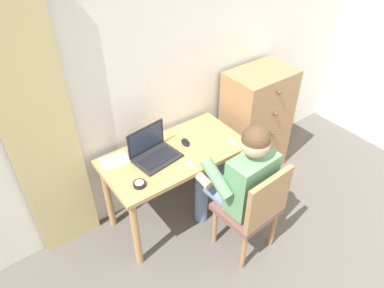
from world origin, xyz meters
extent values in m
cube|color=silver|center=(0.00, 2.20, 1.25)|extent=(4.80, 0.05, 2.50)
cube|color=#CCB77A|center=(-1.06, 2.13, 1.09)|extent=(0.46, 0.03, 2.18)
cube|color=tan|center=(-0.21, 1.84, 0.70)|extent=(1.15, 0.59, 0.03)
cylinder|color=tan|center=(-0.72, 1.60, 0.34)|extent=(0.06, 0.06, 0.68)
cylinder|color=tan|center=(0.31, 1.60, 0.34)|extent=(0.06, 0.06, 0.68)
cylinder|color=tan|center=(-0.72, 2.07, 0.34)|extent=(0.06, 0.06, 0.68)
cylinder|color=tan|center=(0.31, 2.07, 0.34)|extent=(0.06, 0.06, 0.68)
cube|color=#9E754C|center=(0.80, 1.93, 0.54)|extent=(0.60, 0.41, 1.08)
sphere|color=brown|center=(0.80, 1.71, 0.11)|extent=(0.04, 0.04, 0.04)
sphere|color=brown|center=(0.80, 1.71, 0.32)|extent=(0.04, 0.04, 0.04)
sphere|color=brown|center=(0.80, 1.71, 0.54)|extent=(0.04, 0.04, 0.04)
sphere|color=brown|center=(0.80, 1.71, 0.75)|extent=(0.04, 0.04, 0.04)
sphere|color=brown|center=(0.80, 1.71, 0.97)|extent=(0.04, 0.04, 0.04)
cube|color=brown|center=(0.05, 1.25, 0.42)|extent=(0.44, 0.42, 0.05)
cube|color=#9E754C|center=(0.06, 1.07, 0.66)|extent=(0.42, 0.06, 0.42)
cylinder|color=#9E754C|center=(0.21, 1.42, 0.20)|extent=(0.04, 0.04, 0.40)
cylinder|color=#9E754C|center=(-0.13, 1.40, 0.20)|extent=(0.04, 0.04, 0.40)
cylinder|color=#9E754C|center=(0.23, 1.10, 0.20)|extent=(0.04, 0.04, 0.40)
cylinder|color=#9E754C|center=(-0.11, 1.08, 0.20)|extent=(0.04, 0.04, 0.40)
cylinder|color=#6B84AD|center=(0.13, 1.47, 0.47)|extent=(0.16, 0.41, 0.14)
cylinder|color=#6B84AD|center=(-0.05, 1.46, 0.47)|extent=(0.16, 0.41, 0.14)
cylinder|color=#6B84AD|center=(0.12, 1.67, 0.23)|extent=(0.11, 0.11, 0.47)
cylinder|color=#6B84AD|center=(-0.06, 1.66, 0.23)|extent=(0.11, 0.11, 0.47)
cube|color=#609366|center=(0.05, 1.24, 0.70)|extent=(0.37, 0.22, 0.46)
cylinder|color=#609366|center=(0.27, 1.38, 0.78)|extent=(0.11, 0.30, 0.25)
cylinder|color=#609366|center=(-0.17, 1.36, 0.78)|extent=(0.11, 0.30, 0.25)
cylinder|color=#DBAD8E|center=(0.26, 1.58, 0.68)|extent=(0.09, 0.27, 0.11)
cylinder|color=#DBAD8E|center=(-0.18, 1.56, 0.68)|extent=(0.09, 0.27, 0.11)
sphere|color=#DBAD8E|center=(0.05, 1.25, 1.06)|extent=(0.20, 0.20, 0.20)
sphere|color=#513823|center=(0.05, 1.25, 1.09)|extent=(0.20, 0.20, 0.20)
cube|color=#232326|center=(-0.36, 1.84, 0.73)|extent=(0.37, 0.28, 0.02)
cube|color=black|center=(-0.36, 1.83, 0.74)|extent=(0.30, 0.19, 0.00)
cube|color=#232326|center=(-0.38, 1.97, 0.85)|extent=(0.34, 0.06, 0.22)
cube|color=#2D3851|center=(-0.38, 1.96, 0.85)|extent=(0.30, 0.04, 0.18)
ellipsoid|color=black|center=(-0.07, 1.87, 0.73)|extent=(0.09, 0.11, 0.03)
cylinder|color=black|center=(-0.61, 1.67, 0.73)|extent=(0.09, 0.09, 0.03)
cylinder|color=silver|center=(-0.61, 1.67, 0.75)|extent=(0.06, 0.06, 0.00)
cube|color=silver|center=(-0.63, 2.01, 0.72)|extent=(0.22, 0.17, 0.01)
camera|label=1|loc=(-1.38, 0.00, 2.50)|focal=33.40mm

